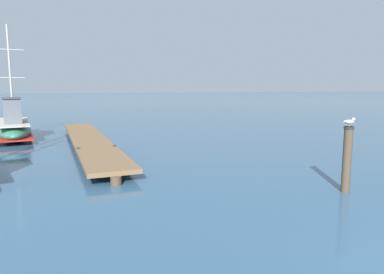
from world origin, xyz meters
name	(u,v)px	position (x,y,z in m)	size (l,w,h in m)	color
floating_dock	(89,140)	(-5.31, 17.01, 0.36)	(2.65, 16.44, 0.53)	brown
fishing_boat_1	(14,127)	(-9.54, 21.57, 0.75)	(2.81, 7.78, 6.94)	#337556
mooring_piling	(347,158)	(1.61, 5.91, 1.04)	(0.30, 0.30, 2.00)	#4C3D2D
perched_seagull	(349,122)	(1.60, 5.91, 2.15)	(0.37, 0.21, 0.26)	gold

